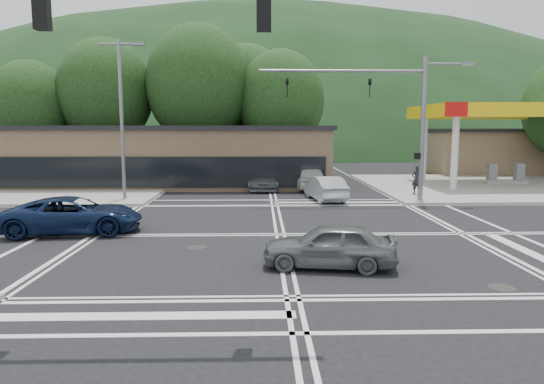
{
  "coord_description": "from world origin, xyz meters",
  "views": [
    {
      "loc": [
        -0.79,
        -18.51,
        4.12
      ],
      "look_at": [
        -0.27,
        2.15,
        1.4
      ],
      "focal_mm": 32.0,
      "sensor_mm": 36.0,
      "label": 1
    }
  ],
  "objects_px": {
    "car_blue_west": "(74,215)",
    "pedestrian": "(417,180)",
    "car_queue_a": "(325,188)",
    "car_northbound": "(264,179)",
    "car_grey_center": "(329,245)",
    "car_queue_b": "(310,178)"
  },
  "relations": [
    {
      "from": "car_blue_west",
      "to": "pedestrian",
      "type": "bearing_deg",
      "value": -66.96
    },
    {
      "from": "car_queue_a",
      "to": "car_northbound",
      "type": "distance_m",
      "value": 6.18
    },
    {
      "from": "car_blue_west",
      "to": "pedestrian",
      "type": "relative_size",
      "value": 2.96
    },
    {
      "from": "car_blue_west",
      "to": "car_queue_a",
      "type": "height_order",
      "value": "car_blue_west"
    },
    {
      "from": "car_queue_a",
      "to": "car_northbound",
      "type": "bearing_deg",
      "value": -64.75
    },
    {
      "from": "car_northbound",
      "to": "pedestrian",
      "type": "bearing_deg",
      "value": -18.59
    },
    {
      "from": "car_blue_west",
      "to": "car_queue_a",
      "type": "distance_m",
      "value": 13.99
    },
    {
      "from": "car_grey_center",
      "to": "car_queue_b",
      "type": "xyz_separation_m",
      "value": [
        1.29,
        18.5,
        0.14
      ]
    },
    {
      "from": "car_northbound",
      "to": "pedestrian",
      "type": "relative_size",
      "value": 2.74
    },
    {
      "from": "car_northbound",
      "to": "car_queue_a",
      "type": "bearing_deg",
      "value": -53.35
    },
    {
      "from": "car_grey_center",
      "to": "pedestrian",
      "type": "height_order",
      "value": "pedestrian"
    },
    {
      "from": "car_queue_b",
      "to": "car_northbound",
      "type": "relative_size",
      "value": 0.99
    },
    {
      "from": "car_northbound",
      "to": "pedestrian",
      "type": "height_order",
      "value": "pedestrian"
    },
    {
      "from": "pedestrian",
      "to": "car_northbound",
      "type": "bearing_deg",
      "value": -24.05
    },
    {
      "from": "car_queue_a",
      "to": "pedestrian",
      "type": "bearing_deg",
      "value": -173.94
    },
    {
      "from": "car_queue_a",
      "to": "car_blue_west",
      "type": "bearing_deg",
      "value": 28.56
    },
    {
      "from": "pedestrian",
      "to": "car_grey_center",
      "type": "bearing_deg",
      "value": 60.66
    },
    {
      "from": "car_blue_west",
      "to": "car_grey_center",
      "type": "xyz_separation_m",
      "value": [
        9.42,
        -5.0,
        -0.05
      ]
    },
    {
      "from": "car_queue_a",
      "to": "pedestrian",
      "type": "height_order",
      "value": "pedestrian"
    },
    {
      "from": "pedestrian",
      "to": "car_queue_a",
      "type": "bearing_deg",
      "value": 12.01
    },
    {
      "from": "car_queue_b",
      "to": "car_blue_west",
      "type": "bearing_deg",
      "value": 51.29
    },
    {
      "from": "car_grey_center",
      "to": "car_northbound",
      "type": "height_order",
      "value": "car_northbound"
    }
  ]
}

